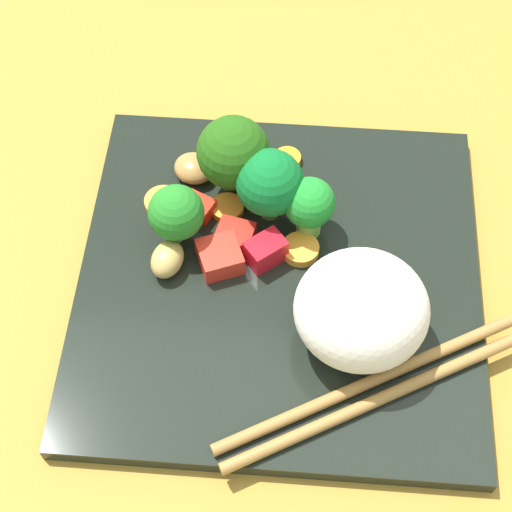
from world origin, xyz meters
The scene contains 21 objects.
ground_plane centered at (0.00, 0.00, -1.00)cm, with size 110.00×110.00×2.00cm, color #A47F2E.
square_plate centered at (0.00, 0.00, 0.66)cm, with size 28.50×28.50×1.32cm, color black.
rice_mound centered at (-4.47, -5.49, 4.86)cm, with size 8.82×8.50×7.09cm, color white.
broccoli_floret_0 centered at (5.14, 1.08, 5.12)cm, with size 4.91×4.91×6.41cm.
broccoli_floret_1 centered at (7.37, 3.87, 5.50)cm, with size 5.39×5.39×7.15cm.
broccoli_floret_2 centered at (2.55, 7.49, 4.45)cm, with size 4.03×4.03×5.29cm.
broccoli_floret_3 centered at (4.16, -1.82, 4.17)cm, with size 3.72×3.72×4.98cm.
carrot_slice_0 centered at (8.95, 2.35, 1.61)cm, with size 2.67×2.67×0.59cm, color orange.
carrot_slice_1 centered at (5.28, 4.21, 1.64)cm, with size 2.47×2.47×0.65cm, color orange.
carrot_slice_2 centered at (10.37, 0.35, 1.62)cm, with size 2.12×2.12×0.60cm, color orange.
carrot_slice_3 centered at (5.51, 9.10, 1.61)cm, with size 2.81×2.81×0.58cm, color orange.
carrot_slice_4 centered at (1.97, -1.40, 1.68)cm, with size 2.71×2.71×0.74cm, color orange.
carrot_slice_5 centered at (9.71, 5.41, 1.57)cm, with size 2.72×2.72×0.50cm, color orange.
pepper_chunk_0 centered at (4.93, 6.34, 1.97)cm, with size 2.18×1.74×1.31cm, color red.
pepper_chunk_1 centered at (7.60, 0.82, 2.44)cm, with size 2.23×2.01×2.24cm, color red.
pepper_chunk_2 centered at (1.22, 1.09, 2.35)cm, with size 2.74×1.92×2.07cm, color red.
pepper_chunk_3 centered at (0.62, 4.30, 2.15)cm, with size 2.90×2.92×1.67cm, color red.
pepper_chunk_4 centered at (2.54, 3.37, 2.04)cm, with size 2.63×2.27×1.44cm, color red.
chicken_piece_0 centered at (8.43, 7.06, 2.19)cm, with size 3.10×2.79×1.75cm, color #AF7F42.
chicken_piece_2 centered at (0.31, 7.97, 2.35)cm, with size 3.06×2.23×2.07cm, color tan.
chopstick_pair centered at (-8.74, -6.55, 1.73)cm, with size 12.47×20.32×0.82cm.
Camera 1 is at (-30.37, -0.61, 50.97)cm, focal length 57.22 mm.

